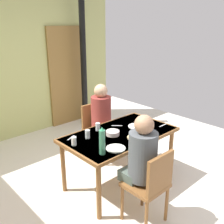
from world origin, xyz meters
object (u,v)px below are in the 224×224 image
Objects in this scene: chair_near_diner at (151,184)px; person_near_diner at (142,155)px; person_far_diner at (102,113)px; water_bottle_green_near at (102,141)px; serving_bowl_center at (113,133)px; chair_far_diner at (96,128)px; dining_table at (120,138)px.

chair_near_diner is 0.31m from person_near_diner.
person_near_diner and person_far_diner have the same top height.
serving_bowl_center is at bearing 34.18° from water_bottle_green_near.
chair_near_diner is 2.78× the size of water_bottle_green_near.
chair_far_diner is at bearing 65.23° from serving_bowl_center.
chair_near_diner is 0.67m from water_bottle_green_near.
dining_table is 0.69m from person_far_diner.
chair_far_diner reaches higher than dining_table.
person_far_diner is 0.70m from serving_bowl_center.
person_near_diner is at bearing 68.68° from chair_far_diner.
water_bottle_green_near is (-0.22, 0.37, 0.09)m from person_near_diner.
person_near_diner is 1.38m from person_far_diner.
person_near_diner is at bearing 90.00° from chair_near_diner.
chair_near_diner is at bearing 70.42° from chair_far_diner.
chair_near_diner and chair_far_diner have the same top height.
chair_far_diner is 1.13× the size of person_far_diner.
serving_bowl_center is at bearing 75.62° from chair_near_diner.
person_near_diner is 0.69m from serving_bowl_center.
serving_bowl_center reaches higher than dining_table.
serving_bowl_center is (0.42, 0.29, -0.12)m from water_bottle_green_near.
dining_table is at bearing 68.11° from chair_near_diner.
dining_table is 0.72m from person_near_diner.
dining_table is at bearing -12.97° from serving_bowl_center.
dining_table is at bearing 72.80° from chair_far_diner.
person_far_diner is at bearing 68.68° from chair_near_diner.
chair_far_diner is 5.12× the size of serving_bowl_center.
water_bottle_green_near is at bearing 53.43° from chair_far_diner.
serving_bowl_center is at bearing 72.79° from person_near_diner.
water_bottle_green_near reaches higher than chair_near_diner.
chair_near_diner is at bearing -104.38° from serving_bowl_center.
chair_far_diner is 0.31m from person_far_diner.
serving_bowl_center is at bearing 167.03° from dining_table.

